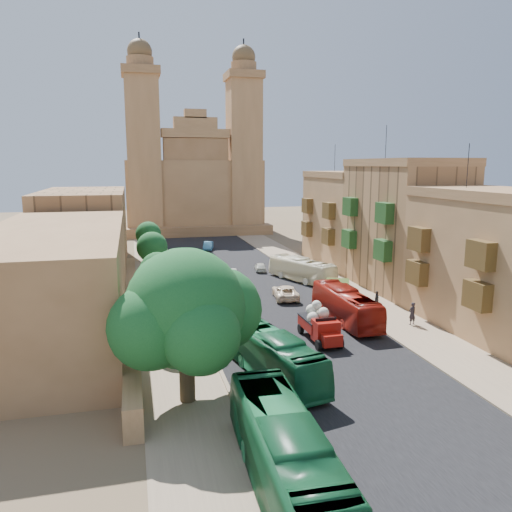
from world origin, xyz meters
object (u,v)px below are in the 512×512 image
street_tree_b (158,270)px  car_blue_b (208,246)px  street_tree_c (152,247)px  car_blue_a (248,326)px  street_tree_a (167,311)px  ficus_tree (187,312)px  bus_cream_east (302,270)px  street_tree_d (148,234)px  bus_red_east (346,305)px  car_white_a (231,275)px  car_dkblue (215,263)px  bus_green_south (285,453)px  bus_green_north (271,354)px  church (193,183)px  car_cream (285,292)px  pedestrian_c (377,300)px  pedestrian_a (412,314)px  car_white_b (260,267)px  olive_pickup (337,295)px  red_truck (320,324)px

street_tree_b → car_blue_b: 31.85m
street_tree_c → car_blue_a: street_tree_c is taller
street_tree_a → street_tree_b: size_ratio=0.85×
ficus_tree → bus_cream_east: 31.07m
street_tree_a → street_tree_d: size_ratio=0.81×
street_tree_b → bus_red_east: bearing=-29.9°
street_tree_d → car_white_a: 17.81m
street_tree_b → car_dkblue: street_tree_b is taller
street_tree_b → bus_green_south: size_ratio=0.45×
bus_green_north → car_blue_b: size_ratio=2.70×
car_white_a → street_tree_a: bearing=-106.9°
church → bus_green_north: 73.13m
car_white_a → car_cream: 9.94m
pedestrian_c → street_tree_c: bearing=-121.3°
bus_green_south → bus_red_east: 23.23m
bus_red_east → car_dkblue: (-7.16, 24.92, -0.80)m
street_tree_a → car_dkblue: street_tree_a is taller
pedestrian_a → car_blue_b: bearing=-89.5°
church → street_tree_d: (-10.00, -30.61, -5.89)m
car_white_b → ficus_tree: bearing=78.6°
car_cream → bus_green_north: bearing=78.3°
street_tree_b → car_dkblue: 18.30m
car_blue_b → pedestrian_c: size_ratio=2.33×
street_tree_c → street_tree_d: 12.00m
car_cream → street_tree_b: bearing=6.2°
street_tree_d → olive_pickup: size_ratio=0.97×
street_tree_c → red_truck: size_ratio=1.09×
street_tree_d → pedestrian_a: (20.18, -34.92, -2.65)m
street_tree_c → pedestrian_c: 26.63m
car_blue_a → pedestrian_c: size_ratio=1.99×
ficus_tree → pedestrian_a: ficus_tree is taller
car_blue_b → church: bearing=102.3°
street_tree_a → pedestrian_c: bearing=17.6°
bus_green_north → car_white_a: bus_green_north is taller
street_tree_b → street_tree_a: bearing=-90.0°
ficus_tree → bus_red_east: (14.60, 11.27, -3.78)m
pedestrian_a → street_tree_d: bearing=-74.2°
street_tree_c → bus_red_east: bearing=-53.8°
car_blue_a → car_cream: size_ratio=0.68×
street_tree_a → car_blue_b: street_tree_a is taller
olive_pickup → car_white_b: 17.10m
car_white_a → car_cream: (3.67, -9.24, 0.05)m
red_truck → pedestrian_c: bearing=39.6°
ficus_tree → car_white_a: size_ratio=2.32×
bus_red_east → car_cream: 8.74m
red_truck → bus_cream_east: red_truck is taller
ficus_tree → pedestrian_c: (19.04, 14.22, -4.35)m
olive_pickup → pedestrian_a: (3.79, -6.92, -0.06)m
street_tree_a → olive_pickup: size_ratio=0.79×
car_white_b → olive_pickup: bearing=110.3°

